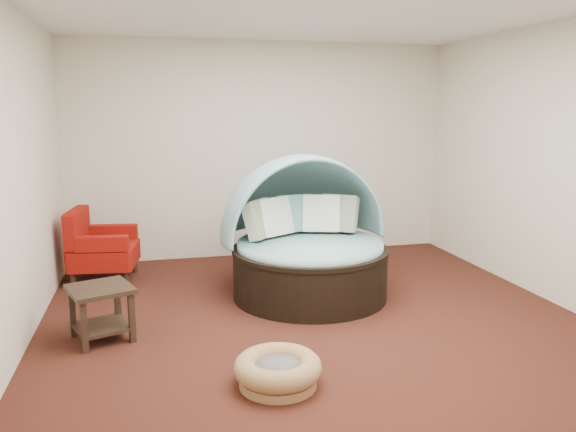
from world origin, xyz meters
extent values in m
plane|color=#401B12|center=(0.00, 0.00, 0.00)|extent=(5.00, 5.00, 0.00)
plane|color=beige|center=(0.00, 2.50, 1.40)|extent=(5.00, 0.00, 5.00)
plane|color=beige|center=(0.00, -2.50, 1.40)|extent=(5.00, 0.00, 5.00)
plane|color=beige|center=(-2.50, 0.00, 1.40)|extent=(0.00, 5.00, 5.00)
plane|color=beige|center=(2.50, 0.00, 1.40)|extent=(0.00, 5.00, 5.00)
plane|color=white|center=(0.00, 0.00, 2.80)|extent=(5.00, 5.00, 0.00)
cylinder|color=black|center=(0.14, 0.64, 0.24)|extent=(1.78, 1.78, 0.49)
cylinder|color=black|center=(0.14, 0.64, 0.51)|extent=(1.81, 1.81, 0.04)
cylinder|color=#99DDD9|center=(0.14, 0.64, 0.54)|extent=(1.69, 1.69, 0.11)
cube|color=#3A6241|center=(-0.36, 0.86, 0.81)|extent=(0.44, 0.47, 0.43)
cube|color=white|center=(-0.18, 0.94, 0.81)|extent=(0.47, 0.40, 0.43)
cube|color=#60A5A8|center=(0.08, 1.08, 0.81)|extent=(0.43, 0.28, 0.43)
cube|color=white|center=(0.37, 1.01, 0.81)|extent=(0.46, 0.33, 0.43)
cube|color=#3A6241|center=(0.56, 0.98, 0.81)|extent=(0.47, 0.43, 0.43)
cylinder|color=olive|center=(-0.62, -1.18, 0.03)|extent=(0.69, 0.69, 0.06)
torus|color=olive|center=(-0.62, -1.18, 0.14)|extent=(0.79, 0.79, 0.16)
cylinder|color=#5D595D|center=(-0.62, -1.18, 0.12)|extent=(0.47, 0.47, 0.10)
cylinder|color=black|center=(-2.32, 1.51, 0.09)|extent=(0.07, 0.07, 0.17)
cylinder|color=black|center=(-2.24, 2.07, 0.09)|extent=(0.07, 0.07, 0.17)
cylinder|color=black|center=(-1.76, 1.43, 0.09)|extent=(0.07, 0.07, 0.17)
cylinder|color=black|center=(-1.68, 1.99, 0.09)|extent=(0.07, 0.07, 0.17)
cube|color=#880402|center=(-2.00, 1.75, 0.29)|extent=(0.80, 0.80, 0.25)
cube|color=#880402|center=(-2.28, 1.79, 0.62)|extent=(0.23, 0.72, 0.42)
cube|color=#880402|center=(-1.99, 1.44, 0.50)|extent=(0.58, 0.19, 0.17)
cube|color=#880402|center=(-1.91, 2.04, 0.50)|extent=(0.58, 0.19, 0.17)
cube|color=black|center=(-1.90, -0.02, 0.45)|extent=(0.63, 0.63, 0.04)
cube|color=black|center=(-1.90, -0.02, 0.12)|extent=(0.55, 0.55, 0.03)
cube|color=black|center=(-2.01, -0.28, 0.22)|extent=(0.06, 0.06, 0.43)
cube|color=black|center=(-2.15, 0.09, 0.22)|extent=(0.06, 0.06, 0.43)
cube|color=black|center=(-1.65, -0.14, 0.22)|extent=(0.06, 0.06, 0.43)
cube|color=black|center=(-1.78, 0.23, 0.22)|extent=(0.06, 0.06, 0.43)
camera|label=1|loc=(-1.42, -4.80, 1.95)|focal=35.00mm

